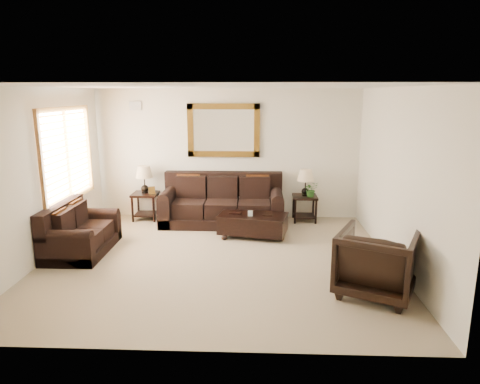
{
  "coord_description": "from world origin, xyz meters",
  "views": [
    {
      "loc": [
        0.63,
        -6.41,
        2.61
      ],
      "look_at": [
        0.34,
        0.6,
        0.98
      ],
      "focal_mm": 32.0,
      "sensor_mm": 36.0,
      "label": 1
    }
  ],
  "objects_px": {
    "sofa": "(222,205)",
    "armchair": "(377,260)",
    "loveseat": "(79,234)",
    "end_table_right": "(305,188)",
    "end_table_left": "(145,185)",
    "coffee_table": "(253,223)"
  },
  "relations": [
    {
      "from": "loveseat",
      "to": "end_table_left",
      "type": "xyz_separation_m",
      "value": [
        0.63,
        1.94,
        0.44
      ]
    },
    {
      "from": "end_table_right",
      "to": "coffee_table",
      "type": "xyz_separation_m",
      "value": [
        -1.06,
        -1.04,
        -0.45
      ]
    },
    {
      "from": "armchair",
      "to": "loveseat",
      "type": "bearing_deg",
      "value": 9.29
    },
    {
      "from": "end_table_right",
      "to": "coffee_table",
      "type": "relative_size",
      "value": 0.81
    },
    {
      "from": "loveseat",
      "to": "end_table_right",
      "type": "bearing_deg",
      "value": -63.78
    },
    {
      "from": "armchair",
      "to": "end_table_left",
      "type": "bearing_deg",
      "value": -14.16
    },
    {
      "from": "loveseat",
      "to": "armchair",
      "type": "height_order",
      "value": "armchair"
    },
    {
      "from": "loveseat",
      "to": "end_table_right",
      "type": "xyz_separation_m",
      "value": [
        3.97,
        1.95,
        0.4
      ]
    },
    {
      "from": "sofa",
      "to": "loveseat",
      "type": "bearing_deg",
      "value": -142.23
    },
    {
      "from": "sofa",
      "to": "armchair",
      "type": "height_order",
      "value": "sofa"
    },
    {
      "from": "end_table_left",
      "to": "end_table_right",
      "type": "distance_m",
      "value": 3.33
    },
    {
      "from": "end_table_right",
      "to": "end_table_left",
      "type": "bearing_deg",
      "value": -179.77
    },
    {
      "from": "loveseat",
      "to": "sofa",
      "type": "bearing_deg",
      "value": -52.23
    },
    {
      "from": "end_table_left",
      "to": "end_table_right",
      "type": "bearing_deg",
      "value": 0.23
    },
    {
      "from": "sofa",
      "to": "end_table_right",
      "type": "distance_m",
      "value": 1.74
    },
    {
      "from": "coffee_table",
      "to": "end_table_right",
      "type": "bearing_deg",
      "value": 56.09
    },
    {
      "from": "end_table_left",
      "to": "end_table_right",
      "type": "xyz_separation_m",
      "value": [
        3.33,
        0.01,
        -0.04
      ]
    },
    {
      "from": "sofa",
      "to": "armchair",
      "type": "distance_m",
      "value": 3.87
    },
    {
      "from": "loveseat",
      "to": "armchair",
      "type": "distance_m",
      "value": 4.75
    },
    {
      "from": "sofa",
      "to": "loveseat",
      "type": "relative_size",
      "value": 1.67
    },
    {
      "from": "sofa",
      "to": "armchair",
      "type": "bearing_deg",
      "value": -53.91
    },
    {
      "from": "end_table_right",
      "to": "loveseat",
      "type": "bearing_deg",
      "value": -153.78
    }
  ]
}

